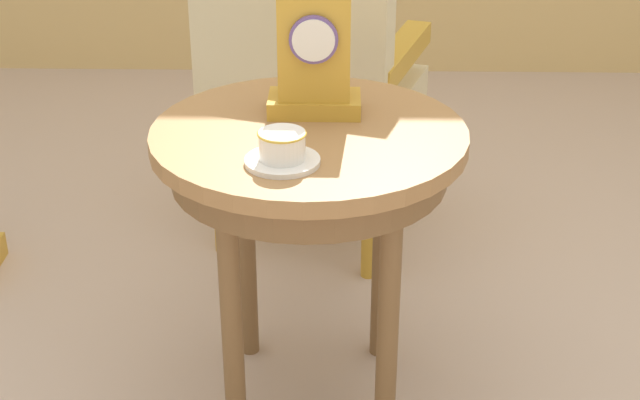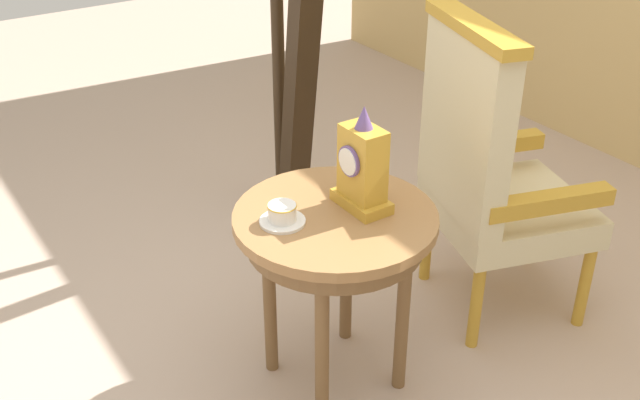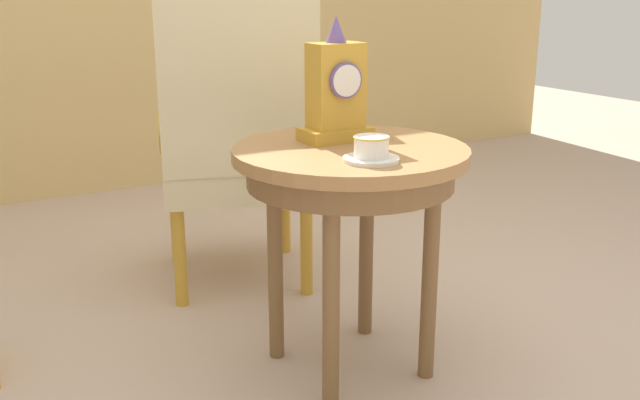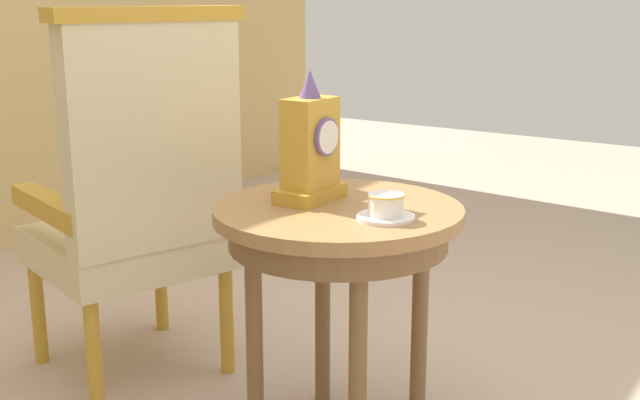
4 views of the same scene
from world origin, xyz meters
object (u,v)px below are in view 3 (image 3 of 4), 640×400
object	(u,v)px
side_table	(352,177)
teacup_left	(371,150)
mantel_clock	(336,92)
armchair	(237,127)

from	to	relation	value
side_table	teacup_left	world-z (taller)	teacup_left
teacup_left	mantel_clock	world-z (taller)	mantel_clock
teacup_left	mantel_clock	bearing A→B (deg)	78.41
teacup_left	side_table	bearing A→B (deg)	73.54
teacup_left	armchair	bearing A→B (deg)	89.05
armchair	mantel_clock	bearing A→B (deg)	-86.37
mantel_clock	armchair	distance (m)	0.63
teacup_left	armchair	distance (m)	0.86
teacup_left	mantel_clock	size ratio (longest dim) A/B	0.42
side_table	mantel_clock	distance (m)	0.24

